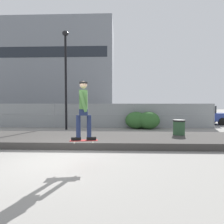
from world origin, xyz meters
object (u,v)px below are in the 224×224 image
object	(u,v)px
skateboard	(84,141)
parked_car_mid	(137,115)
parked_car_near	(76,114)
parked_car_far	(201,115)
shrub_center	(149,120)
skater	(84,107)
street_lamp	(66,69)
trash_bin	(179,130)
shrub_left	(136,120)

from	to	relation	value
skateboard	parked_car_mid	distance (m)	11.84
parked_car_near	parked_car_far	xyz separation A→B (m)	(11.54, -0.39, 0.00)
skateboard	parked_car_mid	bearing A→B (deg)	76.73
shrub_center	parked_car_mid	bearing A→B (deg)	98.00
parked_car_mid	skateboard	bearing A→B (deg)	-103.27
skater	parked_car_near	distance (m)	12.32
street_lamp	parked_car_near	size ratio (longest dim) A/B	1.54
parked_car_near	trash_bin	world-z (taller)	parked_car_near
parked_car_far	shrub_center	distance (m)	6.31
skater	parked_car_mid	bearing A→B (deg)	76.73
skater	parked_car_mid	distance (m)	11.87
street_lamp	parked_car_near	bearing A→B (deg)	94.50
parked_car_mid	shrub_left	world-z (taller)	parked_car_mid
parked_car_mid	shrub_center	world-z (taller)	parked_car_mid
skater	parked_car_near	bearing A→B (deg)	104.35
parked_car_near	parked_car_mid	world-z (taller)	same
parked_car_mid	parked_car_far	xyz separation A→B (m)	(5.77, -0.02, 0.00)
skater	parked_car_far	distance (m)	14.33
shrub_center	trash_bin	bearing A→B (deg)	-79.27
parked_car_near	shrub_left	distance (m)	6.49
skater	shrub_left	size ratio (longest dim) A/B	1.06
parked_car_mid	parked_car_near	bearing A→B (deg)	176.26
parked_car_far	shrub_left	size ratio (longest dim) A/B	2.76
parked_car_near	shrub_left	size ratio (longest dim) A/B	2.79
skateboard	shrub_center	size ratio (longest dim) A/B	0.50
parked_car_mid	parked_car_far	bearing A→B (deg)	-0.17
trash_bin	parked_car_mid	bearing A→B (deg)	99.51
skateboard	shrub_left	xyz separation A→B (m)	(2.32, 8.26, -0.12)
shrub_center	street_lamp	bearing A→B (deg)	-175.33
skateboard	parked_car_near	size ratio (longest dim) A/B	0.18
parked_car_far	shrub_left	bearing A→B (deg)	-152.25
street_lamp	shrub_left	size ratio (longest dim) A/B	4.30
parked_car_mid	shrub_left	distance (m)	3.29
shrub_left	parked_car_near	bearing A→B (deg)	145.87
street_lamp	trash_bin	size ratio (longest dim) A/B	6.73
parked_car_near	street_lamp	bearing A→B (deg)	-85.50
parked_car_far	shrub_left	xyz separation A→B (m)	(-6.17, -3.25, -0.21)
parked_car_mid	shrub_center	size ratio (longest dim) A/B	2.71
skater	street_lamp	bearing A→B (deg)	109.62
parked_car_mid	parked_car_far	world-z (taller)	same
street_lamp	parked_car_mid	world-z (taller)	street_lamp
skater	parked_car_mid	size ratio (longest dim) A/B	0.39
parked_car_mid	parked_car_far	distance (m)	5.77
skateboard	trash_bin	world-z (taller)	trash_bin
parked_car_near	skateboard	bearing A→B (deg)	-75.65
trash_bin	parked_car_near	bearing A→B (deg)	131.21
skateboard	trash_bin	size ratio (longest dim) A/B	0.80
shrub_center	trash_bin	size ratio (longest dim) A/B	1.58
parked_car_far	parked_car_mid	bearing A→B (deg)	179.83
parked_car_near	shrub_center	world-z (taller)	parked_car_near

